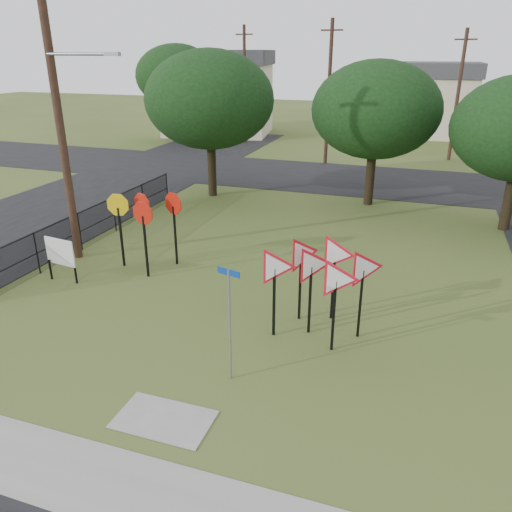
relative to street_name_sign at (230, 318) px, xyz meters
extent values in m
plane|color=#3D511E|center=(-0.79, 0.62, -1.61)|extent=(140.00, 140.00, 0.00)
cube|color=gray|center=(-0.79, -3.58, -1.60)|extent=(30.00, 1.60, 0.02)
cube|color=black|center=(-12.79, 10.62, -1.60)|extent=(8.00, 50.00, 0.02)
cube|color=black|center=(-0.79, 20.62, -1.60)|extent=(60.00, 8.00, 0.02)
cube|color=gray|center=(-0.79, -1.78, -1.60)|extent=(2.00, 1.20, 0.02)
cylinder|color=gray|center=(0.00, 0.00, -0.22)|extent=(0.06, 0.06, 2.79)
cube|color=navy|center=(0.00, 0.00, 1.10)|extent=(0.56, 0.16, 0.15)
cube|color=black|center=(-5.29, 5.27, -0.54)|extent=(0.06, 0.06, 2.14)
cube|color=black|center=(-4.32, 5.70, -0.54)|extent=(0.06, 0.06, 2.14)
cube|color=black|center=(-4.75, 4.41, -0.54)|extent=(0.06, 0.06, 2.14)
cube|color=black|center=(-6.04, 4.95, -0.54)|extent=(0.06, 0.06, 2.14)
cube|color=black|center=(0.38, 2.18, -0.64)|extent=(0.06, 0.06, 1.94)
cube|color=black|center=(1.24, 2.61, -0.64)|extent=(0.06, 0.06, 1.94)
cube|color=black|center=(1.99, 1.96, -0.64)|extent=(0.06, 0.06, 1.94)
cube|color=black|center=(0.81, 3.26, -0.64)|extent=(0.06, 0.06, 1.94)
cube|color=black|center=(1.67, 3.58, -0.64)|extent=(0.06, 0.06, 1.94)
cube|color=black|center=(2.53, 2.83, -0.64)|extent=(0.06, 0.06, 1.94)
cube|color=black|center=(-7.70, 3.17, -1.26)|extent=(0.05, 0.05, 0.70)
cube|color=black|center=(-6.70, 3.17, -1.26)|extent=(0.05, 0.05, 0.70)
cube|color=white|center=(-7.20, 3.17, -0.56)|extent=(1.19, 0.20, 0.90)
cylinder|color=#40291D|center=(-8.09, 5.12, 3.39)|extent=(0.28, 0.28, 10.00)
cylinder|color=gray|center=(-6.89, 5.02, 5.39)|extent=(2.40, 0.10, 0.10)
cube|color=gray|center=(-5.69, 5.02, 5.39)|extent=(0.50, 0.18, 0.12)
cylinder|color=#40291D|center=(-2.79, 24.62, 2.89)|extent=(0.24, 0.24, 9.00)
cube|color=#40291D|center=(-2.79, 24.62, 6.69)|extent=(1.40, 0.10, 0.10)
cylinder|color=#40291D|center=(5.21, 28.62, 2.64)|extent=(0.24, 0.24, 8.50)
cube|color=#40291D|center=(5.21, 28.62, 6.19)|extent=(1.40, 0.10, 0.10)
cylinder|color=#40291D|center=(-10.79, 30.62, 2.89)|extent=(0.24, 0.24, 9.00)
cube|color=#40291D|center=(-10.79, 30.62, 6.69)|extent=(1.40, 0.10, 0.10)
cylinder|color=black|center=(-8.39, 3.42, -0.86)|extent=(0.05, 0.05, 1.50)
cylinder|color=black|center=(-8.39, 5.72, -0.86)|extent=(0.05, 0.05, 1.50)
cylinder|color=black|center=(-8.39, 8.02, -0.86)|extent=(0.05, 0.05, 1.50)
cylinder|color=black|center=(-8.39, 10.32, -0.86)|extent=(0.05, 0.05, 1.50)
cylinder|color=black|center=(-8.39, 12.62, -0.86)|extent=(0.05, 0.05, 1.50)
cube|color=black|center=(-8.39, 6.87, -0.15)|extent=(0.03, 11.50, 0.03)
cube|color=black|center=(-8.39, 6.87, -0.86)|extent=(0.03, 11.50, 0.03)
cube|color=black|center=(-8.39, 6.87, -0.86)|extent=(0.01, 11.50, 1.50)
cube|color=beige|center=(-14.79, 34.62, 1.39)|extent=(10.08, 8.46, 6.00)
cube|color=#3E3E42|center=(-14.79, 34.62, 4.99)|extent=(10.58, 8.88, 1.20)
cube|color=beige|center=(3.21, 40.62, 0.89)|extent=(8.00, 8.00, 5.00)
cube|color=#3E3E42|center=(3.21, 40.62, 3.99)|extent=(8.40, 8.40, 1.20)
cylinder|color=black|center=(-6.79, 14.62, -0.30)|extent=(0.44, 0.44, 2.62)
ellipsoid|color=black|center=(-6.79, 14.62, 3.25)|extent=(6.40, 6.40, 4.80)
cylinder|color=black|center=(1.21, 15.62, -0.39)|extent=(0.44, 0.44, 2.45)
ellipsoid|color=black|center=(1.21, 15.62, 2.94)|extent=(6.00, 6.00, 4.50)
cylinder|color=black|center=(7.21, 13.62, -0.47)|extent=(0.44, 0.44, 2.27)
cylinder|color=black|center=(-16.79, 30.62, -0.21)|extent=(0.44, 0.44, 2.80)
ellipsoid|color=black|center=(-16.79, 30.62, 3.57)|extent=(6.80, 6.80, 5.10)
camera|label=1|loc=(3.68, -8.99, 5.46)|focal=35.00mm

